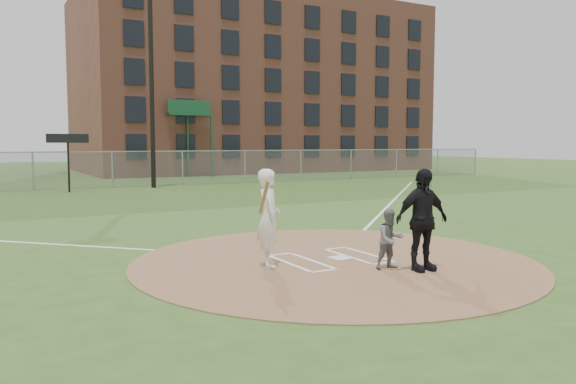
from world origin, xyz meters
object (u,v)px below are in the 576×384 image
home_plate (341,258)px  catcher (390,239)px  umpire (422,220)px  batter_at_plate (269,217)px

home_plate → catcher: catcher is taller
umpire → batter_at_plate: size_ratio=1.01×
catcher → umpire: size_ratio=0.59×
batter_at_plate → home_plate: bearing=-4.0°
home_plate → umpire: umpire is taller
home_plate → batter_at_plate: 1.91m
home_plate → catcher: 1.41m
home_plate → umpire: 2.06m
catcher → batter_at_plate: (-1.95, 1.37, 0.39)m
home_plate → catcher: (0.31, -1.25, 0.57)m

